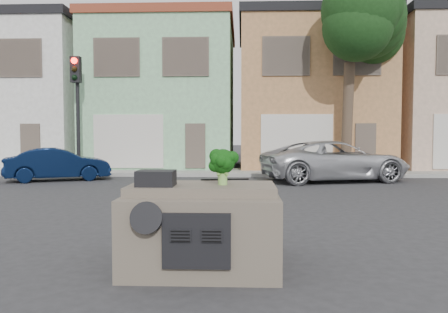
# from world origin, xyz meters

# --- Properties ---
(ground_plane) EXTENTS (120.00, 120.00, 0.00)m
(ground_plane) POSITION_xyz_m (0.00, 0.00, 0.00)
(ground_plane) COLOR #303033
(ground_plane) RESTS_ON ground
(sidewalk) EXTENTS (40.00, 3.00, 0.15)m
(sidewalk) POSITION_xyz_m (0.00, 10.50, 0.07)
(sidewalk) COLOR gray
(sidewalk) RESTS_ON ground
(townhouse_white) EXTENTS (7.20, 8.20, 7.55)m
(townhouse_white) POSITION_xyz_m (-11.00, 14.50, 3.77)
(townhouse_white) COLOR silver
(townhouse_white) RESTS_ON ground
(townhouse_mint) EXTENTS (7.20, 8.20, 7.55)m
(townhouse_mint) POSITION_xyz_m (-3.50, 14.50, 3.77)
(townhouse_mint) COLOR #8EC995
(townhouse_mint) RESTS_ON ground
(townhouse_tan) EXTENTS (7.20, 8.20, 7.55)m
(townhouse_tan) POSITION_xyz_m (4.00, 14.50, 3.77)
(townhouse_tan) COLOR #B78050
(townhouse_tan) RESTS_ON ground
(navy_sedan) EXTENTS (4.02, 2.75, 1.25)m
(navy_sedan) POSITION_xyz_m (-6.48, 7.46, 0.00)
(navy_sedan) COLOR #081635
(navy_sedan) RESTS_ON ground
(silver_pickup) EXTENTS (5.95, 3.79, 1.53)m
(silver_pickup) POSITION_xyz_m (4.05, 7.69, 0.00)
(silver_pickup) COLOR silver
(silver_pickup) RESTS_ON ground
(traffic_signal) EXTENTS (0.40, 0.40, 5.10)m
(traffic_signal) POSITION_xyz_m (-6.50, 9.50, 2.55)
(traffic_signal) COLOR black
(traffic_signal) RESTS_ON ground
(tree_near) EXTENTS (4.40, 4.00, 8.50)m
(tree_near) POSITION_xyz_m (5.00, 9.80, 4.25)
(tree_near) COLOR #153613
(tree_near) RESTS_ON ground
(car_dashboard) EXTENTS (2.00, 1.80, 1.12)m
(car_dashboard) POSITION_xyz_m (0.00, -3.00, 0.56)
(car_dashboard) COLOR #645A4C
(car_dashboard) RESTS_ON ground
(instrument_hump) EXTENTS (0.48, 0.38, 0.20)m
(instrument_hump) POSITION_xyz_m (-0.58, -3.35, 1.22)
(instrument_hump) COLOR black
(instrument_hump) RESTS_ON car_dashboard
(wiper_arm) EXTENTS (0.69, 0.15, 0.02)m
(wiper_arm) POSITION_xyz_m (0.28, -2.62, 1.13)
(wiper_arm) COLOR black
(wiper_arm) RESTS_ON car_dashboard
(broccoli) EXTENTS (0.46, 0.46, 0.48)m
(broccoli) POSITION_xyz_m (0.27, -3.19, 1.36)
(broccoli) COLOR #0B350A
(broccoli) RESTS_ON car_dashboard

